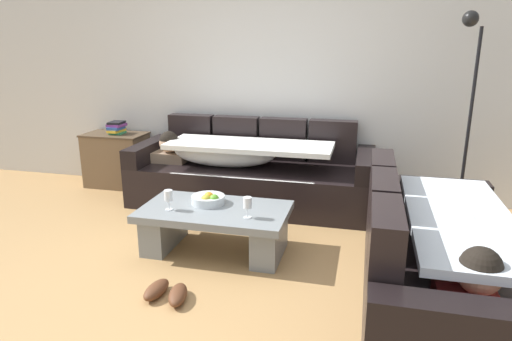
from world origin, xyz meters
The scene contains 12 objects.
ground_plane centered at (0.00, 0.00, 0.00)m, with size 14.00×14.00×0.00m, color #AD824F.
back_wall centered at (0.00, 2.15, 1.35)m, with size 9.00×0.10×2.70m, color silver.
couch_along_wall centered at (-0.06, 1.63, 0.33)m, with size 2.53×0.92×0.88m.
couch_near_window centered at (1.63, -0.11, 0.34)m, with size 0.92×2.04×0.88m.
coffee_table centered at (-0.02, 0.42, 0.24)m, with size 1.20×0.68×0.38m.
fruit_bowl centered at (-0.10, 0.50, 0.42)m, with size 0.28×0.28×0.10m.
wine_glass_near_left centered at (-0.36, 0.29, 0.50)m, with size 0.07×0.07×0.17m.
wine_glass_near_right centered at (0.30, 0.28, 0.50)m, with size 0.07×0.07×0.17m.
side_cabinet centered at (-1.76, 1.85, 0.32)m, with size 0.72×0.44×0.64m.
book_stack_on_cabinet centered at (-1.72, 1.85, 0.71)m, with size 0.18×0.23×0.14m.
floor_lamp centered at (2.02, 1.69, 1.12)m, with size 0.33×0.31×1.95m.
pair_of_shoes centered at (-0.10, -0.35, 0.04)m, with size 0.33×0.31×0.09m.
Camera 1 is at (1.14, -2.85, 1.68)m, focal length 31.72 mm.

